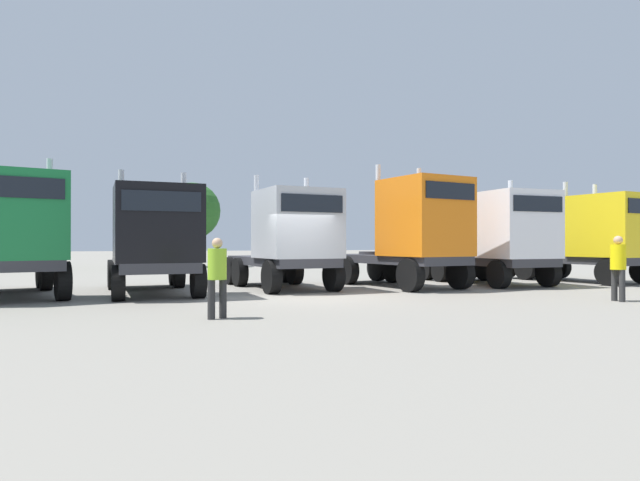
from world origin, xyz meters
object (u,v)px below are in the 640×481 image
Objects in this scene: semi_truck_green at (15,235)px; semi_truck_white at (503,237)px; semi_truck_orange at (414,231)px; semi_truck_yellow at (598,237)px; visitor_with_camera at (217,272)px; semi_truck_black at (155,240)px; visitor_in_hivis at (618,263)px; semi_truck_silver at (290,238)px.

semi_truck_white is (16.48, -0.20, -0.02)m from semi_truck_green.
semi_truck_orange is 1.00× the size of semi_truck_yellow.
semi_truck_white is 12.92m from visitor_with_camera.
semi_truck_white is 3.55× the size of visitor_with_camera.
semi_truck_orange reaches higher than semi_truck_yellow.
semi_truck_black is 5.90m from visitor_with_camera.
semi_truck_orange is at bearing 123.99° from visitor_in_hivis.
visitor_with_camera is at bearing -64.53° from semi_truck_orange.
semi_truck_green is at bearing -163.26° from visitor_with_camera.
semi_truck_black is 3.80× the size of visitor_with_camera.
semi_truck_silver reaches higher than semi_truck_black.
semi_truck_silver is at bearing 78.78° from semi_truck_green.
semi_truck_orange is 3.80× the size of visitor_with_camera.
semi_truck_yellow is (12.71, -0.67, 0.05)m from semi_truck_silver.
visitor_with_camera is (-7.75, -5.76, -1.03)m from semi_truck_orange.
semi_truck_black is at bearing 159.22° from visitor_in_hivis.
visitor_with_camera is (1.10, -5.75, -0.72)m from semi_truck_black.
semi_truck_silver is at bearing 144.61° from visitor_in_hivis.
semi_truck_orange is 8.34m from semi_truck_yellow.
semi_truck_black is (3.84, -0.20, -0.13)m from semi_truck_green.
semi_truck_silver is at bearing -109.55° from semi_truck_orange.
semi_truck_black is 8.85m from semi_truck_orange.
visitor_in_hivis is 10.98m from visitor_with_camera.
semi_truck_white reaches higher than semi_truck_silver.
semi_truck_white is (3.79, -0.00, -0.20)m from semi_truck_orange.
semi_truck_orange is 9.71m from visitor_with_camera.
visitor_with_camera is at bearing -65.39° from semi_truck_white.
semi_truck_silver reaches higher than visitor_in_hivis.
semi_truck_green is 1.10× the size of semi_truck_white.
semi_truck_white reaches higher than visitor_with_camera.
semi_truck_black is 13.39m from visitor_in_hivis.
visitor_in_hivis is at bearing 18.19° from semi_truck_orange.
visitor_in_hivis is at bearing 55.21° from semi_truck_green.
semi_truck_yellow is at bearing 86.11° from semi_truck_black.
semi_truck_green is 1.03× the size of semi_truck_yellow.
semi_truck_black is 12.64m from semi_truck_white.
semi_truck_orange reaches higher than semi_truck_black.
semi_truck_green is 3.89× the size of visitor_with_camera.
semi_truck_white is 3.37× the size of visitor_in_hivis.
visitor_with_camera is at bearing 25.37° from semi_truck_green.
visitor_in_hivis is at bearing -7.46° from semi_truck_white.
visitor_in_hivis is at bearing 60.75° from semi_truck_black.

